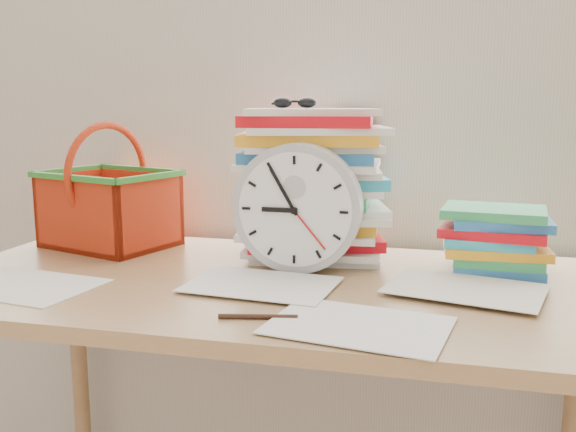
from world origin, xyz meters
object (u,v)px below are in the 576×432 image
(clock, at_px, (298,208))
(basket, at_px, (109,186))
(paper_stack, at_px, (315,183))
(desk, at_px, (272,315))
(book_stack, at_px, (494,240))

(clock, relative_size, basket, 0.91)
(paper_stack, height_order, basket, paper_stack)
(paper_stack, bearing_deg, clock, -92.40)
(paper_stack, distance_m, clock, 0.15)
(desk, distance_m, clock, 0.23)
(desk, bearing_deg, basket, 156.70)
(clock, bearing_deg, book_stack, 14.01)
(paper_stack, bearing_deg, desk, -100.37)
(desk, bearing_deg, book_stack, 22.36)
(paper_stack, height_order, book_stack, paper_stack)
(desk, height_order, paper_stack, paper_stack)
(desk, distance_m, paper_stack, 0.34)
(desk, distance_m, book_stack, 0.50)
(desk, relative_size, basket, 4.64)
(desk, bearing_deg, paper_stack, 79.63)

